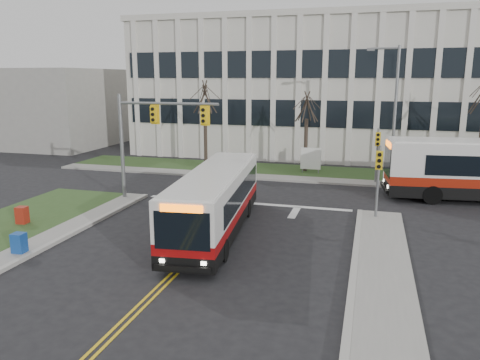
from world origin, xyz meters
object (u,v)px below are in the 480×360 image
Objects in this scene: directory_sign at (311,159)px; bus_main at (216,203)px; streetlight at (393,107)px; newspaper_box_blue at (19,244)px; newspaper_box_red at (22,216)px.

directory_sign is 0.18× the size of bus_main.
newspaper_box_blue is at bearing -128.88° from streetlight.
bus_main reaches higher than newspaper_box_red.
streetlight is at bearing 48.00° from newspaper_box_blue.
newspaper_box_blue is 4.32m from newspaper_box_red.
directory_sign is at bearing 74.20° from bus_main.
streetlight is at bearing -13.23° from directory_sign.
newspaper_box_blue is 1.00× the size of newspaper_box_red.
directory_sign reaches higher than newspaper_box_red.
newspaper_box_red is at bearing 125.62° from newspaper_box_blue.
newspaper_box_blue is at bearing -149.84° from bus_main.
bus_main is at bearing 4.58° from newspaper_box_red.
streetlight reaches higher than bus_main.
streetlight is at bearing 52.97° from bus_main.
directory_sign is 20.27m from newspaper_box_red.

